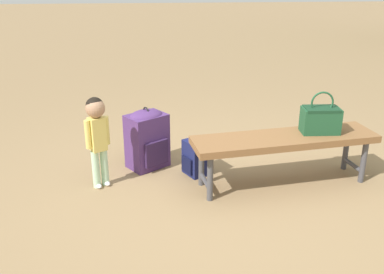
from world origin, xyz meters
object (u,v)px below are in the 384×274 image
Objects in this scene: backpack_small at (195,155)px; park_bench at (285,142)px; handbag at (321,119)px; backpack_large at (147,137)px; child_standing at (97,129)px.

park_bench is at bearing 161.21° from backpack_small.
handbag reaches higher than backpack_large.
child_standing is 0.93m from backpack_small.
backpack_large is (-0.41, -0.37, -0.23)m from child_standing.
park_bench is 0.82m from backpack_small.
backpack_small is (-0.44, 0.21, -0.11)m from backpack_large.
backpack_small is at bearing -10.28° from handbag.
backpack_large is at bearing -21.19° from park_bench.
park_bench is at bearing 10.79° from handbag.
backpack_small is (-0.84, -0.16, -0.35)m from child_standing.
child_standing reaches higher than backpack_small.
backpack_small is (0.75, -0.25, -0.21)m from park_bench.
handbag is 1.91m from child_standing.
handbag is (-0.32, -0.06, 0.18)m from park_bench.
child_standing is at bearing 11.03° from backpack_small.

